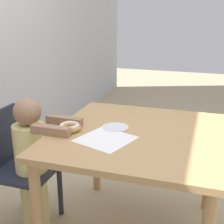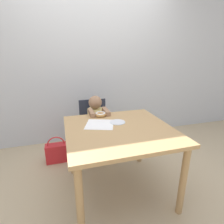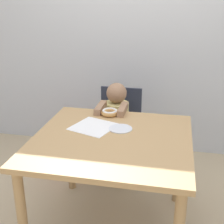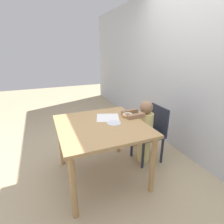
{
  "view_description": "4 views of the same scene",
  "coord_description": "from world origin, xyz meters",
  "px_view_note": "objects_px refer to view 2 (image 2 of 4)",
  "views": [
    {
      "loc": [
        -1.68,
        -0.38,
        1.42
      ],
      "look_at": [
        -0.03,
        0.15,
        0.85
      ],
      "focal_mm": 50.0,
      "sensor_mm": 36.0,
      "label": 1
    },
    {
      "loc": [
        -0.51,
        -1.47,
        1.41
      ],
      "look_at": [
        -0.03,
        0.15,
        0.85
      ],
      "focal_mm": 28.0,
      "sensor_mm": 36.0,
      "label": 2
    },
    {
      "loc": [
        0.38,
        -1.79,
        1.6
      ],
      "look_at": [
        -0.03,
        0.15,
        0.85
      ],
      "focal_mm": 50.0,
      "sensor_mm": 36.0,
      "label": 3
    },
    {
      "loc": [
        1.76,
        -0.59,
        1.55
      ],
      "look_at": [
        -0.03,
        0.15,
        0.85
      ],
      "focal_mm": 28.0,
      "sensor_mm": 36.0,
      "label": 4
    }
  ],
  "objects_px": {
    "donut": "(100,114)",
    "handbag": "(57,152)",
    "child_figure": "(96,127)",
    "chair": "(95,128)"
  },
  "relations": [
    {
      "from": "chair",
      "to": "child_figure",
      "type": "relative_size",
      "value": 0.89
    },
    {
      "from": "child_figure",
      "to": "handbag",
      "type": "distance_m",
      "value": 0.64
    },
    {
      "from": "donut",
      "to": "handbag",
      "type": "relative_size",
      "value": 0.37
    },
    {
      "from": "donut",
      "to": "chair",
      "type": "bearing_deg",
      "value": 90.33
    },
    {
      "from": "donut",
      "to": "handbag",
      "type": "xyz_separation_m",
      "value": [
        -0.54,
        0.36,
        -0.62
      ]
    },
    {
      "from": "child_figure",
      "to": "donut",
      "type": "relative_size",
      "value": 6.65
    },
    {
      "from": "chair",
      "to": "handbag",
      "type": "height_order",
      "value": "chair"
    },
    {
      "from": "child_figure",
      "to": "handbag",
      "type": "relative_size",
      "value": 2.45
    },
    {
      "from": "donut",
      "to": "handbag",
      "type": "height_order",
      "value": "donut"
    },
    {
      "from": "chair",
      "to": "donut",
      "type": "relative_size",
      "value": 5.9
    }
  ]
}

